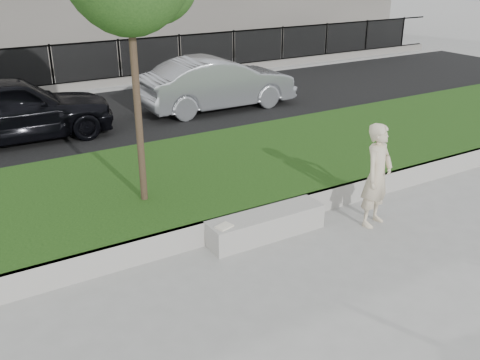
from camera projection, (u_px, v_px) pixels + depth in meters
ground at (294, 259)px, 7.84m from camera, size 90.00×90.00×0.00m
grass_bank at (201, 179)px, 10.14m from camera, size 34.00×4.00×0.40m
grass_kerb at (256, 219)px, 8.59m from camera, size 34.00×0.08×0.40m
street at (109, 119)px, 14.56m from camera, size 34.00×7.00×0.04m
far_pavement at (66, 86)px, 18.10m from camera, size 34.00×3.00×0.12m
iron_fence at (73, 77)px, 17.12m from camera, size 32.00×0.30×1.50m
stone_bench at (266, 225)px, 8.41m from camera, size 1.96×0.49×0.40m
man at (377, 175)px, 8.56m from camera, size 0.72×0.59×1.72m
book at (224, 226)px, 7.89m from camera, size 0.28×0.23×0.03m
car_dark at (12, 109)px, 12.46m from camera, size 4.60×1.94×1.55m
car_silver at (218, 83)px, 15.17m from camera, size 4.49×1.61×1.47m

